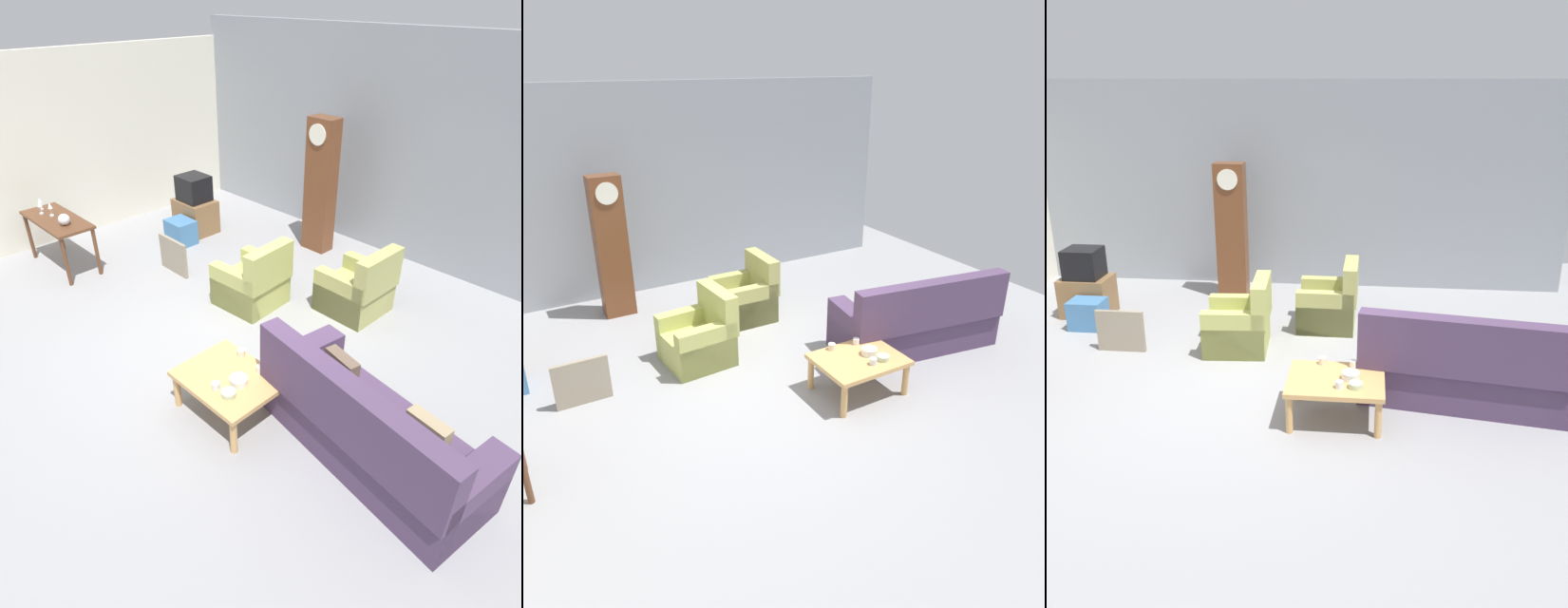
# 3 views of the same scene
# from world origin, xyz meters

# --- Properties ---
(ground_plane) EXTENTS (10.40, 10.40, 0.00)m
(ground_plane) POSITION_xyz_m (0.00, 0.00, 0.00)
(ground_plane) COLOR gray
(garage_door_wall) EXTENTS (8.40, 0.16, 3.20)m
(garage_door_wall) POSITION_xyz_m (0.00, 3.60, 1.60)
(garage_door_wall) COLOR gray
(garage_door_wall) RESTS_ON ground_plane
(pegboard_wall_left) EXTENTS (0.12, 6.40, 2.88)m
(pegboard_wall_left) POSITION_xyz_m (-4.20, 0.40, 1.44)
(pegboard_wall_left) COLOR silver
(pegboard_wall_left) RESTS_ON ground_plane
(couch_floral) EXTENTS (2.21, 1.18, 1.04)m
(couch_floral) POSITION_xyz_m (2.18, -0.19, 0.35)
(couch_floral) COLOR #4C3856
(couch_floral) RESTS_ON ground_plane
(armchair_olive_near) EXTENTS (0.84, 0.81, 0.92)m
(armchair_olive_near) POSITION_xyz_m (-0.39, 0.90, 0.31)
(armchair_olive_near) COLOR tan
(armchair_olive_near) RESTS_ON ground_plane
(armchair_olive_far) EXTENTS (0.80, 0.77, 0.92)m
(armchair_olive_far) POSITION_xyz_m (0.68, 1.74, 0.31)
(armchair_olive_far) COLOR tan
(armchair_olive_far) RESTS_ON ground_plane
(coffee_table_wood) EXTENTS (0.96, 0.76, 0.44)m
(coffee_table_wood) POSITION_xyz_m (0.89, -0.65, 0.37)
(coffee_table_wood) COLOR tan
(coffee_table_wood) RESTS_ON ground_plane
(console_table_dark) EXTENTS (1.30, 0.56, 0.77)m
(console_table_dark) POSITION_xyz_m (-3.19, -0.39, 0.66)
(console_table_dark) COLOR #56331E
(console_table_dark) RESTS_ON ground_plane
(grandfather_clock) EXTENTS (0.44, 0.30, 2.05)m
(grandfather_clock) POSITION_xyz_m (-0.90, 2.82, 1.03)
(grandfather_clock) COLOR brown
(grandfather_clock) RESTS_ON ground_plane
(tv_stand_cabinet) EXTENTS (0.68, 0.52, 0.56)m
(tv_stand_cabinet) POSITION_xyz_m (-2.81, 1.84, 0.28)
(tv_stand_cabinet) COLOR brown
(tv_stand_cabinet) RESTS_ON ground_plane
(tv_crt) EXTENTS (0.48, 0.44, 0.42)m
(tv_crt) POSITION_xyz_m (-2.81, 1.84, 0.77)
(tv_crt) COLOR black
(tv_crt) RESTS_ON tv_stand_cabinet
(framed_picture_leaning) EXTENTS (0.60, 0.05, 0.53)m
(framed_picture_leaning) POSITION_xyz_m (-1.86, 0.67, 0.27)
(framed_picture_leaning) COLOR gray
(framed_picture_leaning) RESTS_ON ground_plane
(storage_box_blue) EXTENTS (0.46, 0.36, 0.40)m
(storage_box_blue) POSITION_xyz_m (-2.60, 1.36, 0.20)
(storage_box_blue) COLOR teal
(storage_box_blue) RESTS_ON ground_plane
(glass_dome_cloche) EXTENTS (0.16, 0.16, 0.16)m
(glass_dome_cloche) POSITION_xyz_m (-2.88, -0.40, 0.85)
(glass_dome_cloche) COLOR silver
(glass_dome_cloche) RESTS_ON console_table_dark
(cup_white_porcelain) EXTENTS (0.08, 0.08, 0.07)m
(cup_white_porcelain) POSITION_xyz_m (1.05, -0.38, 0.47)
(cup_white_porcelain) COLOR white
(cup_white_porcelain) RESTS_ON coffee_table_wood
(cup_blue_rimmed) EXTENTS (0.08, 0.08, 0.07)m
(cup_blue_rimmed) POSITION_xyz_m (0.93, -0.85, 0.47)
(cup_blue_rimmed) COLOR silver
(cup_blue_rimmed) RESTS_ON coffee_table_wood
(cup_cream_tall) EXTENTS (0.08, 0.08, 0.07)m
(cup_cream_tall) POSITION_xyz_m (0.73, -0.35, 0.47)
(cup_cream_tall) COLOR beige
(cup_cream_tall) RESTS_ON coffee_table_wood
(bowl_white_stacked) EXTENTS (0.17, 0.17, 0.08)m
(bowl_white_stacked) POSITION_xyz_m (1.03, -0.65, 0.48)
(bowl_white_stacked) COLOR white
(bowl_white_stacked) RESTS_ON coffee_table_wood
(bowl_shallow_green) EXTENTS (0.14, 0.14, 0.05)m
(bowl_shallow_green) POSITION_xyz_m (1.09, -0.83, 0.46)
(bowl_shallow_green) COLOR #B2C69E
(bowl_shallow_green) RESTS_ON coffee_table_wood
(wine_glass_tall) EXTENTS (0.06, 0.06, 0.19)m
(wine_glass_tall) POSITION_xyz_m (-3.66, -0.39, 0.90)
(wine_glass_tall) COLOR silver
(wine_glass_tall) RESTS_ON console_table_dark
(wine_glass_mid) EXTENTS (0.07, 0.07, 0.21)m
(wine_glass_mid) POSITION_xyz_m (-3.50, -0.47, 0.91)
(wine_glass_mid) COLOR silver
(wine_glass_mid) RESTS_ON console_table_dark
(wine_glass_short) EXTENTS (0.07, 0.07, 0.22)m
(wine_glass_short) POSITION_xyz_m (-3.32, -0.39, 0.91)
(wine_glass_short) COLOR silver
(wine_glass_short) RESTS_ON console_table_dark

